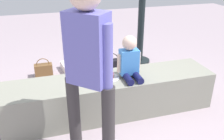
{
  "coord_description": "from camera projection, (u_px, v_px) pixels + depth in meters",
  "views": [
    {
      "loc": [
        -0.71,
        -2.4,
        1.72
      ],
      "look_at": [
        -0.08,
        -0.31,
        0.71
      ],
      "focal_mm": 39.61,
      "sensor_mm": 36.0,
      "label": 1
    }
  ],
  "objects": [
    {
      "name": "handbag_brown_canvas",
      "position": [
        44.0,
        70.0,
        3.83
      ],
      "size": [
        0.27,
        0.13,
        0.3
      ],
      "color": "brown",
      "rests_on": "ground_plane"
    },
    {
      "name": "water_bottle_near_gift",
      "position": [
        125.0,
        72.0,
        3.78
      ],
      "size": [
        0.06,
        0.06,
        0.21
      ],
      "color": "silver",
      "rests_on": "ground_plane"
    },
    {
      "name": "party_cup_red",
      "position": [
        49.0,
        87.0,
        3.43
      ],
      "size": [
        0.08,
        0.08,
        0.11
      ],
      "primitive_type": "cylinder",
      "color": "red",
      "rests_on": "ground_plane"
    },
    {
      "name": "gift_bag",
      "position": [
        93.0,
        78.0,
        3.55
      ],
      "size": [
        0.21,
        0.09,
        0.29
      ],
      "color": "#59C6B2",
      "rests_on": "ground_plane"
    },
    {
      "name": "ground_plane",
      "position": [
        111.0,
        112.0,
        3.0
      ],
      "size": [
        12.0,
        12.0,
        0.0
      ],
      "primitive_type": "plane",
      "color": "#A7959E"
    },
    {
      "name": "cake_plate",
      "position": [
        110.0,
        77.0,
        2.79
      ],
      "size": [
        0.22,
        0.22,
        0.07
      ],
      "color": "white",
      "rests_on": "concrete_ledge"
    },
    {
      "name": "handbag_black_leather",
      "position": [
        112.0,
        66.0,
        3.94
      ],
      "size": [
        0.3,
        0.11,
        0.33
      ],
      "color": "black",
      "rests_on": "ground_plane"
    },
    {
      "name": "adult_standing",
      "position": [
        88.0,
        60.0,
        1.96
      ],
      "size": [
        0.37,
        0.37,
        1.6
      ],
      "color": "#363334",
      "rests_on": "ground_plane"
    },
    {
      "name": "railing_post",
      "position": [
        140.0,
        39.0,
        4.23
      ],
      "size": [
        0.36,
        0.36,
        1.13
      ],
      "color": "black",
      "rests_on": "ground_plane"
    },
    {
      "name": "cake_box_white",
      "position": [
        72.0,
        66.0,
        4.07
      ],
      "size": [
        0.37,
        0.36,
        0.12
      ],
      "primitive_type": "cube",
      "rotation": [
        0.0,
        0.0,
        0.14
      ],
      "color": "white",
      "rests_on": "ground_plane"
    },
    {
      "name": "child_seated",
      "position": [
        130.0,
        60.0,
        2.74
      ],
      "size": [
        0.28,
        0.32,
        0.48
      ],
      "color": "#141647",
      "rests_on": "concrete_ledge"
    },
    {
      "name": "concrete_ledge",
      "position": [
        111.0,
        95.0,
        2.9
      ],
      "size": [
        2.41,
        0.53,
        0.46
      ],
      "primitive_type": "cube",
      "color": "gray",
      "rests_on": "ground_plane"
    }
  ]
}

